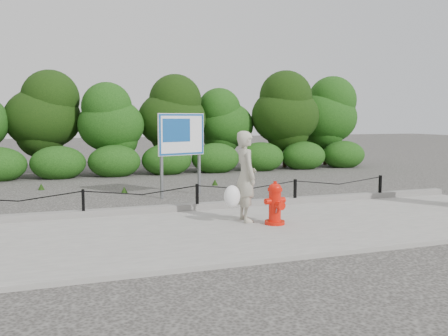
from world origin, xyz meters
name	(u,v)px	position (x,y,z in m)	size (l,w,h in m)	color
ground	(197,213)	(0.00, 0.00, 0.00)	(90.00, 90.00, 0.00)	#2D2B28
sidewalk	(226,231)	(0.00, -2.00, 0.04)	(14.00, 4.00, 0.08)	gray
curb	(197,206)	(0.00, 0.05, 0.15)	(14.00, 0.22, 0.14)	slate
chain_barrier	(197,194)	(0.00, 0.00, 0.46)	(10.06, 0.06, 0.60)	black
treeline	(137,114)	(0.06, 8.92, 2.34)	(20.37, 3.43, 4.30)	black
fire_hydrant	(275,204)	(1.05, -1.92, 0.49)	(0.46, 0.48, 0.86)	red
pedestrian	(245,178)	(0.59, -1.46, 0.98)	(0.75, 0.69, 1.84)	#A7A38F
advertising_sign	(181,138)	(0.24, 2.41, 1.62)	(1.39, 0.49, 2.30)	slate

